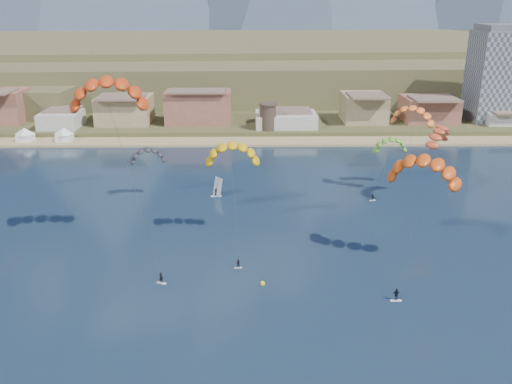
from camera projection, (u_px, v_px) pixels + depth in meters
ground at (259, 350)px, 69.64m from camera, size 2400.00×2400.00×0.00m
beach at (253, 141)px, 169.34m from camera, size 2200.00×12.00×0.90m
land at (249, 38)px, 596.81m from camera, size 2200.00×900.00×4.00m
foothills at (293, 64)px, 285.71m from camera, size 940.00×210.00×18.00m
town at (132, 107)px, 181.27m from camera, size 400.00×24.00×12.00m
apartment_tower at (502, 74)px, 185.24m from camera, size 20.00×16.00×32.00m
watchtower at (268, 116)px, 174.88m from camera, size 5.82×5.82×8.60m
beach_tents at (4, 131)px, 167.18m from camera, size 43.40×6.40×5.00m
kitesurfer_red at (108, 88)px, 87.98m from camera, size 16.65×16.93×33.03m
kitesurfer_yellow at (232, 150)px, 96.29m from camera, size 10.25×14.41×20.88m
kitesurfer_orange at (424, 165)px, 87.44m from camera, size 13.91×18.45×22.27m
kitesurfer_green at (391, 143)px, 127.03m from camera, size 10.72×12.55×14.97m
distant_kite_dark at (148, 152)px, 118.12m from camera, size 8.72×6.46×14.04m
distant_kite_orange at (413, 112)px, 117.72m from camera, size 10.49×8.29×22.04m
distant_kite_red at (438, 132)px, 114.11m from camera, size 8.21×9.84×18.93m
windsurfer at (217, 190)px, 122.91m from camera, size 2.48×2.70×4.34m
buoy at (263, 284)px, 85.54m from camera, size 0.80×0.80×0.80m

